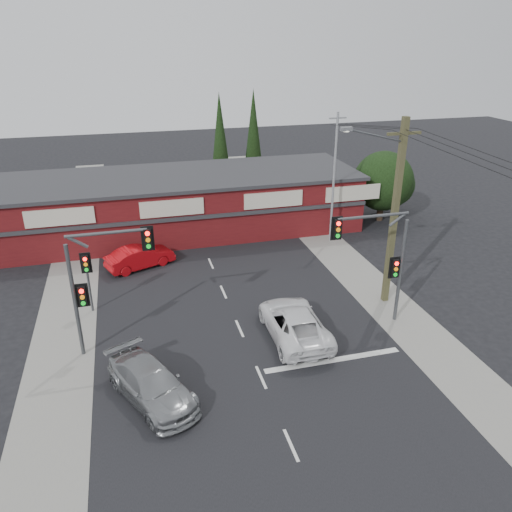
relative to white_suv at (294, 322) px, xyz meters
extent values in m
plane|color=black|center=(-2.43, -0.89, -0.76)|extent=(120.00, 120.00, 0.00)
cube|color=black|center=(-2.43, 4.11, -0.76)|extent=(14.00, 70.00, 0.01)
cube|color=gray|center=(-10.93, 4.11, -0.75)|extent=(3.00, 70.00, 0.02)
cube|color=gray|center=(6.07, 4.11, -0.75)|extent=(3.00, 70.00, 0.02)
cube|color=silver|center=(1.07, -2.39, -0.75)|extent=(6.50, 0.35, 0.01)
imported|color=white|center=(0.00, 0.00, 0.00)|extent=(2.60, 5.53, 1.53)
imported|color=gray|center=(-7.05, -2.90, -0.04)|extent=(3.97, 5.41, 1.46)
imported|color=#B70B11|center=(-6.83, 10.04, -0.06)|extent=(4.55, 3.02, 1.42)
cube|color=silver|center=(-2.43, -6.76, -0.75)|extent=(0.12, 1.60, 0.01)
cube|color=silver|center=(-2.43, -2.72, -0.75)|extent=(0.12, 1.60, 0.01)
cube|color=silver|center=(-2.43, 1.32, -0.75)|extent=(0.12, 1.60, 0.01)
cube|color=silver|center=(-2.43, 5.36, -0.75)|extent=(0.12, 1.60, 0.01)
cube|color=silver|center=(-2.43, 9.40, -0.75)|extent=(0.12, 1.60, 0.01)
cube|color=silver|center=(-2.43, 13.44, -0.75)|extent=(0.12, 1.60, 0.01)
cube|color=silver|center=(-2.43, 17.49, -0.75)|extent=(0.12, 1.60, 0.01)
cube|color=silver|center=(-2.43, 21.53, -0.75)|extent=(0.12, 1.60, 0.01)
cube|color=silver|center=(-2.43, 25.57, -0.75)|extent=(0.12, 1.60, 0.01)
cube|color=#4E0F12|center=(-3.43, 16.11, 1.24)|extent=(26.00, 8.00, 4.00)
cube|color=#2D2D30|center=(-3.43, 16.11, 3.34)|extent=(26.40, 8.40, 0.25)
cube|color=beige|center=(-11.43, 12.06, 2.34)|extent=(4.20, 0.12, 1.10)
cube|color=beige|center=(-4.43, 12.06, 2.34)|extent=(4.20, 0.12, 1.10)
cube|color=beige|center=(2.57, 12.06, 2.34)|extent=(4.20, 0.12, 1.10)
cube|color=beige|center=(8.57, 12.06, 2.34)|extent=(4.20, 0.12, 1.10)
cube|color=#2D2D30|center=(-3.43, 12.01, 1.54)|extent=(26.00, 0.15, 0.25)
cylinder|color=#2D2116|center=(12.07, 14.11, 0.14)|extent=(0.50, 0.50, 1.80)
sphere|color=black|center=(12.07, 14.11, 2.44)|extent=(4.60, 4.60, 4.60)
sphere|color=black|center=(13.57, 15.11, 1.74)|extent=(3.40, 3.40, 3.40)
sphere|color=black|center=(10.77, 15.51, 1.54)|extent=(2.80, 2.80, 2.80)
cylinder|color=#2D2116|center=(1.07, 23.11, 0.24)|extent=(0.24, 0.24, 2.00)
cone|color=black|center=(1.07, 23.11, 4.74)|extent=(1.80, 1.80, 7.50)
cylinder|color=#2D2116|center=(4.57, 25.11, 0.24)|extent=(0.24, 0.24, 2.00)
cone|color=black|center=(4.57, 25.11, 4.74)|extent=(1.80, 1.80, 7.50)
cylinder|color=#47494C|center=(-9.93, 1.11, 1.99)|extent=(0.18, 0.18, 5.50)
cylinder|color=#47494C|center=(-8.23, 1.11, 5.09)|extent=(3.40, 0.14, 0.14)
cylinder|color=#47494C|center=(-9.42, 1.11, 4.79)|extent=(0.82, 0.14, 0.63)
cube|color=black|center=(-6.53, 1.11, 4.64)|extent=(0.32, 0.22, 0.95)
cube|color=black|center=(-6.53, 1.18, 4.64)|extent=(0.55, 0.04, 1.15)
cylinder|color=#FF0C07|center=(-6.53, 0.98, 4.94)|extent=(0.20, 0.06, 0.20)
cylinder|color=orange|center=(-6.53, 0.98, 4.64)|extent=(0.20, 0.06, 0.20)
cylinder|color=#0CE526|center=(-6.53, 0.98, 4.34)|extent=(0.20, 0.06, 0.20)
cube|color=black|center=(-9.58, 1.11, 2.24)|extent=(0.32, 0.22, 0.95)
cube|color=black|center=(-9.58, 1.18, 2.24)|extent=(0.55, 0.04, 1.15)
cylinder|color=#FF0C07|center=(-9.58, 0.98, 2.54)|extent=(0.20, 0.06, 0.20)
cylinder|color=orange|center=(-9.58, 0.98, 2.24)|extent=(0.20, 0.06, 0.20)
cylinder|color=#0CE526|center=(-9.58, 0.98, 1.94)|extent=(0.20, 0.06, 0.20)
cylinder|color=#47494C|center=(5.57, 0.11, 1.99)|extent=(0.18, 0.18, 5.50)
cylinder|color=#47494C|center=(3.77, 0.11, 5.09)|extent=(3.60, 0.14, 0.14)
cylinder|color=#47494C|center=(5.03, 0.11, 4.79)|extent=(0.82, 0.14, 0.63)
cube|color=black|center=(1.97, 0.11, 4.64)|extent=(0.32, 0.22, 0.95)
cube|color=black|center=(1.97, 0.18, 4.64)|extent=(0.55, 0.04, 1.15)
cylinder|color=#FF0C07|center=(1.97, -0.02, 4.94)|extent=(0.20, 0.06, 0.20)
cylinder|color=orange|center=(1.97, -0.02, 4.64)|extent=(0.20, 0.06, 0.20)
cylinder|color=#0CE526|center=(1.97, -0.02, 4.34)|extent=(0.20, 0.06, 0.20)
cube|color=black|center=(5.22, 0.11, 2.24)|extent=(0.32, 0.22, 0.95)
cube|color=black|center=(5.22, 0.18, 2.24)|extent=(0.55, 0.04, 1.15)
cylinder|color=#FF0C07|center=(5.22, -0.02, 2.54)|extent=(0.20, 0.06, 0.20)
cylinder|color=orange|center=(5.22, -0.02, 2.24)|extent=(0.20, 0.06, 0.20)
cylinder|color=#0CE526|center=(5.22, -0.02, 1.94)|extent=(0.20, 0.06, 0.20)
cylinder|color=#47494C|center=(-9.63, 5.11, 0.74)|extent=(0.12, 0.12, 3.00)
cube|color=black|center=(-9.63, 5.11, 2.04)|extent=(0.32, 0.22, 0.95)
cube|color=black|center=(-9.63, 5.18, 2.04)|extent=(0.55, 0.04, 1.15)
cylinder|color=#FF0C07|center=(-9.63, 4.98, 2.34)|extent=(0.20, 0.06, 0.20)
cylinder|color=orange|center=(-9.63, 4.98, 2.04)|extent=(0.20, 0.06, 0.20)
cylinder|color=#0CE526|center=(-9.63, 4.98, 1.74)|extent=(0.20, 0.06, 0.20)
cube|color=#4D492B|center=(6.07, 2.11, 4.24)|extent=(0.30, 0.30, 10.00)
cube|color=#4D492B|center=(6.07, 2.11, 8.44)|extent=(1.80, 0.14, 0.14)
cylinder|color=#47494C|center=(4.47, 1.96, 8.44)|extent=(3.23, 0.39, 0.89)
cube|color=slate|center=(2.87, 1.81, 8.84)|extent=(0.55, 0.25, 0.18)
cylinder|color=silver|center=(2.87, 1.81, 8.74)|extent=(0.28, 0.28, 0.05)
cylinder|color=gray|center=(6.57, 11.11, 3.74)|extent=(0.16, 0.16, 9.00)
cube|color=gray|center=(6.57, 11.11, 7.84)|extent=(1.20, 0.10, 0.10)
cylinder|color=black|center=(5.73, 6.61, 8.04)|extent=(0.73, 9.01, 1.22)
cylinder|color=black|center=(6.32, 6.61, 8.04)|extent=(0.52, 9.00, 1.22)
cylinder|color=black|center=(6.92, 6.61, 8.04)|extent=(0.31, 9.00, 1.22)
camera|label=1|loc=(-7.19, -19.63, 12.82)|focal=35.00mm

